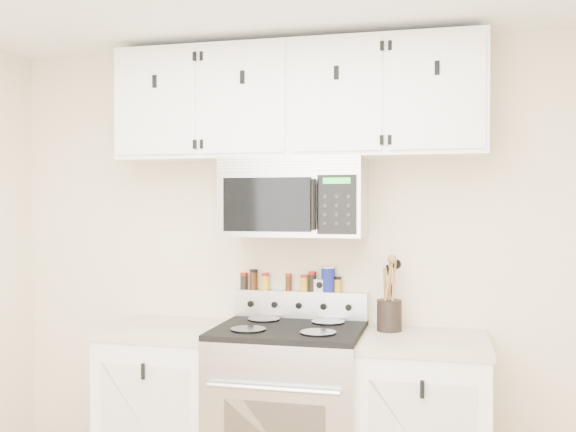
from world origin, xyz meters
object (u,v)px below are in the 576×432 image
Objects in this scene: range at (289,414)px; salt_canister at (328,279)px; utensil_crock at (389,313)px; microwave at (295,197)px.

salt_canister is (0.16, 0.28, 0.69)m from range.
utensil_crock is 0.40m from salt_canister.
microwave is at bearing 89.77° from range.
range is 1.15m from microwave.
salt_canister is (0.16, 0.16, -0.46)m from microwave.
utensil_crock reaches higher than salt_canister.
range is at bearing -119.07° from salt_canister.
range is 1.45× the size of microwave.
salt_canister is (-0.35, 0.13, 0.16)m from utensil_crock.
microwave reaches higher than range.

